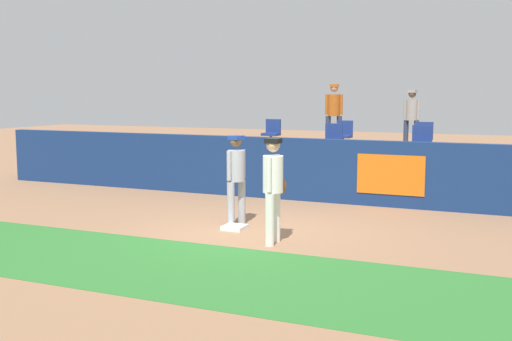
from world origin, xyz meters
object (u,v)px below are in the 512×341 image
at_px(player_runner_visitor, 236,173).
at_px(spectator_capped, 412,115).
at_px(player_fielder_home, 273,183).
at_px(first_base, 235,227).
at_px(seat_front_center, 333,138).
at_px(seat_back_right, 424,136).
at_px(seat_back_center, 344,134).
at_px(seat_back_left, 272,132).
at_px(spectator_hooded, 334,111).
at_px(seat_front_right, 421,141).

xyz_separation_m(player_runner_visitor, spectator_capped, (2.03, 7.48, 0.91)).
height_order(player_fielder_home, spectator_capped, spectator_capped).
relative_size(first_base, player_runner_visitor, 0.23).
bearing_deg(seat_front_center, seat_back_right, 41.94).
xyz_separation_m(seat_back_center, seat_front_center, (0.21, -1.80, -0.00)).
relative_size(player_fielder_home, seat_back_right, 2.14).
relative_size(player_runner_visitor, seat_back_left, 2.07).
bearing_deg(first_base, seat_front_center, 85.42).
distance_m(seat_back_right, seat_front_center, 2.69).
distance_m(player_fielder_home, seat_back_right, 7.61).
relative_size(first_base, seat_back_right, 0.48).
bearing_deg(player_runner_visitor, seat_back_left, -146.11).
bearing_deg(seat_front_center, seat_back_left, 143.25).
bearing_deg(seat_back_right, seat_back_center, 180.00).
xyz_separation_m(first_base, player_runner_visitor, (-0.15, 0.40, 0.97)).
distance_m(seat_back_center, seat_front_center, 1.81).
relative_size(spectator_hooded, spectator_capped, 1.11).
bearing_deg(player_runner_visitor, seat_front_center, -169.28).
xyz_separation_m(first_base, spectator_capped, (1.88, 7.88, 1.87)).
height_order(player_fielder_home, spectator_hooded, spectator_hooded).
distance_m(first_base, spectator_hooded, 8.08).
bearing_deg(seat_back_right, first_base, -109.54).
distance_m(player_runner_visitor, seat_front_right, 5.35).
xyz_separation_m(player_fielder_home, seat_front_right, (1.54, 5.68, 0.36)).
bearing_deg(seat_front_center, first_base, -94.58).
distance_m(seat_back_left, spectator_capped, 4.08).
bearing_deg(seat_front_right, seat_back_center, 143.47).
xyz_separation_m(player_fielder_home, spectator_hooded, (-1.50, 8.54, 0.98)).
bearing_deg(spectator_hooded, seat_front_center, 95.27).
bearing_deg(seat_back_left, seat_front_center, -36.75).
relative_size(seat_back_left, seat_front_right, 1.00).
height_order(seat_back_center, seat_front_center, same).
distance_m(seat_back_left, seat_front_right, 4.96).
height_order(player_runner_visitor, seat_back_left, seat_back_left).
bearing_deg(first_base, spectator_capped, 76.60).
bearing_deg(seat_back_right, player_runner_visitor, -111.87).
bearing_deg(seat_back_center, first_base, -91.56).
relative_size(seat_back_center, spectator_capped, 0.49).
bearing_deg(seat_back_center, spectator_hooded, 119.82).
distance_m(player_fielder_home, spectator_hooded, 8.73).
bearing_deg(player_runner_visitor, spectator_capped, -177.59).
relative_size(seat_back_left, seat_front_center, 1.00).
distance_m(player_fielder_home, seat_front_center, 5.73).
height_order(seat_back_left, seat_front_right, same).
xyz_separation_m(player_runner_visitor, seat_back_center, (0.34, 6.36, 0.39)).
bearing_deg(spectator_capped, player_fielder_home, 92.39).
bearing_deg(spectator_hooded, player_fielder_home, 89.17).
height_order(player_runner_visitor, spectator_capped, spectator_capped).
bearing_deg(player_fielder_home, seat_back_center, -175.99).
bearing_deg(seat_back_right, player_fielder_home, -100.08).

